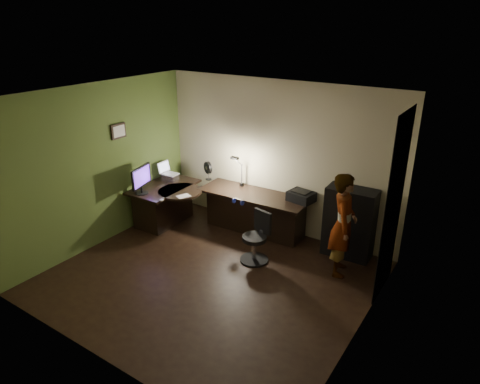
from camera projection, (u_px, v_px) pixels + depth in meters
The scene contains 27 objects.
floor at pixel (210, 278), 6.45m from camera, with size 4.50×4.00×0.01m, color black.
ceiling at pixel (204, 97), 5.41m from camera, with size 4.50×4.00×0.01m, color silver.
wall_back at pixel (277, 158), 7.47m from camera, with size 4.50×0.01×2.70m, color tan.
wall_front at pixel (88, 259), 4.38m from camera, with size 4.50×0.01×2.70m, color tan.
wall_left at pixel (99, 166), 7.08m from camera, with size 0.01×4.00×2.70m, color tan.
wall_right at pixel (367, 238), 4.78m from camera, with size 0.01×4.00×2.70m, color tan.
green_wall_overlay at pixel (100, 166), 7.07m from camera, with size 0.00×4.00×2.70m, color #4B6229.
arched_doorway at pixel (394, 207), 5.69m from camera, with size 0.01×0.90×2.60m, color black.
french_door at pixel (346, 284), 4.48m from camera, with size 0.02×0.92×2.10m, color white.
framed_picture at pixel (118, 131), 7.21m from camera, with size 0.04×0.30×0.25m, color black.
desk_left at pixel (165, 204), 8.03m from camera, with size 0.79×1.28×0.74m, color black.
desk_right at pixel (253, 213), 7.68m from camera, with size 1.99×0.69×0.74m, color black.
cabinet at pixel (349, 223), 6.85m from camera, with size 0.78×0.39×1.17m, color black.
laptop_stand at pixel (170, 177), 8.17m from camera, with size 0.27×0.22×0.11m, color silver.
laptop at pixel (170, 169), 8.11m from camera, with size 0.32×0.30×0.22m, color silver.
monitor at pixel (141, 184), 7.50m from camera, with size 0.11×0.56×0.37m, color black.
mouse at pixel (162, 200), 7.26m from camera, with size 0.06×0.09×0.03m, color silver.
phone at pixel (200, 187), 7.86m from camera, with size 0.06×0.12×0.01m, color black.
pen at pixel (166, 184), 7.99m from camera, with size 0.01×0.14×0.01m, color black.
speaker at pixel (135, 186), 7.63m from camera, with size 0.07×0.07×0.19m, color black.
notepad at pixel (183, 196), 7.45m from camera, with size 0.16×0.22×0.01m, color silver.
desk_fan at pixel (208, 171), 8.13m from camera, with size 0.23×0.13×0.36m, color black.
headphones at pixel (238, 201), 7.13m from camera, with size 0.21×0.09×0.10m, color #2937A0.
printer at pixel (301, 196), 7.22m from camera, with size 0.42×0.33×0.19m, color black.
desk_lamp at pixel (242, 169), 7.76m from camera, with size 0.16×0.30×0.66m, color black.
office_chair at pixel (254, 238), 6.74m from camera, with size 0.46×0.46×0.82m, color black.
person at pixel (343, 225), 6.30m from camera, with size 0.57×0.38×1.60m, color #D8A88C.
Camera 1 is at (3.39, -4.31, 3.66)m, focal length 32.00 mm.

